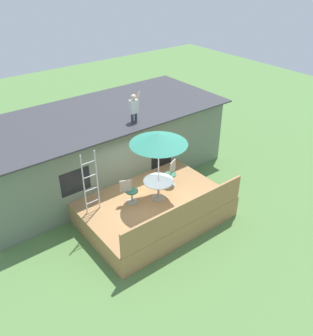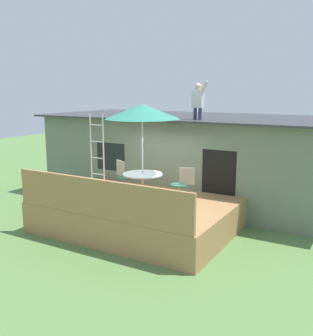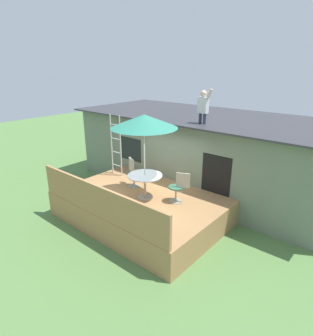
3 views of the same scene
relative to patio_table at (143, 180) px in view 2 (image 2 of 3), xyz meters
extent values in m
plane|color=#567F42|center=(-0.18, 0.07, -1.39)|extent=(40.00, 40.00, 0.00)
cube|color=slate|center=(-0.18, 3.67, 0.00)|extent=(10.00, 4.00, 2.77)
cube|color=#38383D|center=(-0.18, 3.67, 1.41)|extent=(10.50, 4.50, 0.06)
cube|color=black|center=(-2.28, 1.68, 0.16)|extent=(1.10, 0.03, 0.90)
cube|color=black|center=(1.45, 1.68, -0.34)|extent=(1.00, 0.03, 2.00)
cube|color=#A87A4C|center=(-0.18, 0.07, -0.99)|extent=(4.97, 3.53, 0.80)
cube|color=#A87A4C|center=(-0.18, -1.64, -0.14)|extent=(4.87, 0.08, 0.90)
cylinder|color=#A59E8C|center=(0.00, 0.00, -0.57)|extent=(0.48, 0.48, 0.03)
cylinder|color=#A59E8C|center=(0.00, 0.00, -0.22)|extent=(0.07, 0.07, 0.71)
cylinder|color=silver|center=(0.00, 0.00, 0.14)|extent=(1.04, 1.04, 0.03)
cylinder|color=silver|center=(0.00, 0.00, 0.61)|extent=(0.04, 0.04, 2.40)
cone|color=#338C72|center=(0.00, 0.00, 1.76)|extent=(1.90, 1.90, 0.38)
cylinder|color=silver|center=(-2.37, 0.81, 0.51)|extent=(0.04, 0.04, 2.20)
cylinder|color=silver|center=(-1.89, 0.81, 0.51)|extent=(0.04, 0.04, 2.20)
cylinder|color=silver|center=(-2.13, 0.81, -0.24)|extent=(0.48, 0.03, 0.03)
cylinder|color=silver|center=(-2.13, 0.81, 0.26)|extent=(0.48, 0.03, 0.03)
cylinder|color=silver|center=(-2.13, 0.81, 0.76)|extent=(0.48, 0.03, 0.03)
cylinder|color=silver|center=(-2.13, 0.81, 1.26)|extent=(0.48, 0.03, 0.03)
cylinder|color=#33384C|center=(0.47, 2.17, 1.61)|extent=(0.10, 0.10, 0.34)
cylinder|color=#33384C|center=(0.63, 2.17, 1.61)|extent=(0.10, 0.10, 0.34)
cube|color=silver|center=(0.55, 2.17, 2.03)|extent=(0.32, 0.20, 0.50)
sphere|color=beige|center=(0.55, 2.17, 2.39)|extent=(0.20, 0.20, 0.20)
cylinder|color=beige|center=(0.73, 2.17, 2.33)|extent=(0.26, 0.08, 0.44)
cylinder|color=#A59E8C|center=(-0.85, 0.39, -0.58)|extent=(0.40, 0.40, 0.02)
cylinder|color=#A59E8C|center=(-0.85, 0.39, -0.36)|extent=(0.06, 0.06, 0.44)
cylinder|color=#33664C|center=(-0.85, 0.39, -0.13)|extent=(0.44, 0.44, 0.04)
cube|color=#A59E8C|center=(-1.04, 0.47, 0.11)|extent=(0.38, 0.20, 0.44)
cylinder|color=#A59E8C|center=(0.86, 0.40, -0.58)|extent=(0.40, 0.40, 0.02)
cylinder|color=#A59E8C|center=(0.86, 0.40, -0.36)|extent=(0.06, 0.06, 0.44)
cylinder|color=#33664C|center=(0.86, 0.40, -0.13)|extent=(0.44, 0.44, 0.04)
cube|color=#A59E8C|center=(1.04, 0.48, 0.11)|extent=(0.38, 0.20, 0.44)
camera|label=1|loc=(-6.31, -8.04, 6.89)|focal=38.33mm
camera|label=2|loc=(5.24, -8.33, 2.28)|focal=41.41mm
camera|label=3|loc=(5.43, -5.85, 3.26)|focal=30.82mm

